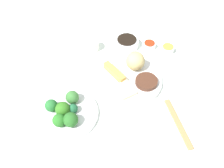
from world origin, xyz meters
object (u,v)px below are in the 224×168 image
(soy_sauce_bowl, at_px, (127,43))
(sauce_ramekin_sweet_and_sour, at_px, (149,45))
(sauce_ramekin_hot_mustard, at_px, (168,49))
(broccoli_plate, at_px, (67,114))
(chopsticks_pair, at_px, (178,123))
(teacup, at_px, (92,45))
(main_plate, at_px, (130,80))

(soy_sauce_bowl, distance_m, sauce_ramekin_sweet_and_sour, 0.10)
(sauce_ramekin_sweet_and_sour, bearing_deg, sauce_ramekin_hot_mustard, 73.01)
(broccoli_plate, distance_m, chopsticks_pair, 0.41)
(sauce_ramekin_hot_mustard, bearing_deg, broccoli_plate, -50.46)
(sauce_ramekin_sweet_and_sour, bearing_deg, soy_sauce_bowl, -94.86)
(broccoli_plate, bearing_deg, sauce_ramekin_sweet_and_sour, 137.64)
(teacup, bearing_deg, main_plate, 39.32)
(soy_sauce_bowl, bearing_deg, chopsticks_pair, 21.63)
(sauce_ramekin_sweet_and_sour, height_order, teacup, teacup)
(teacup, bearing_deg, sauce_ramekin_hot_mustard, 87.47)
(soy_sauce_bowl, relative_size, chopsticks_pair, 0.50)
(chopsticks_pair, bearing_deg, broccoli_plate, -95.50)
(chopsticks_pair, bearing_deg, sauce_ramekin_hot_mustard, 177.70)
(soy_sauce_bowl, xyz_separation_m, sauce_ramekin_sweet_and_sour, (0.01, 0.10, -0.01))
(sauce_ramekin_hot_mustard, bearing_deg, chopsticks_pair, -2.30)
(broccoli_plate, bearing_deg, main_plate, 124.20)
(broccoli_plate, relative_size, sauce_ramekin_sweet_and_sour, 4.05)
(soy_sauce_bowl, distance_m, sauce_ramekin_hot_mustard, 0.19)
(soy_sauce_bowl, distance_m, chopsticks_pair, 0.46)
(main_plate, relative_size, soy_sauce_bowl, 2.43)
(teacup, relative_size, chopsticks_pair, 0.29)
(teacup, bearing_deg, broccoli_plate, -12.26)
(main_plate, bearing_deg, broccoli_plate, -55.80)
(main_plate, relative_size, teacup, 4.20)
(sauce_ramekin_sweet_and_sour, bearing_deg, chopsticks_pair, 9.09)
(broccoli_plate, relative_size, chopsticks_pair, 1.09)
(broccoli_plate, bearing_deg, soy_sauce_bowl, 147.91)
(main_plate, height_order, sauce_ramekin_hot_mustard, sauce_ramekin_hot_mustard)
(main_plate, distance_m, sauce_ramekin_hot_mustard, 0.26)
(sauce_ramekin_hot_mustard, distance_m, teacup, 0.35)
(main_plate, bearing_deg, teacup, -140.68)
(main_plate, height_order, soy_sauce_bowl, soy_sauce_bowl)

